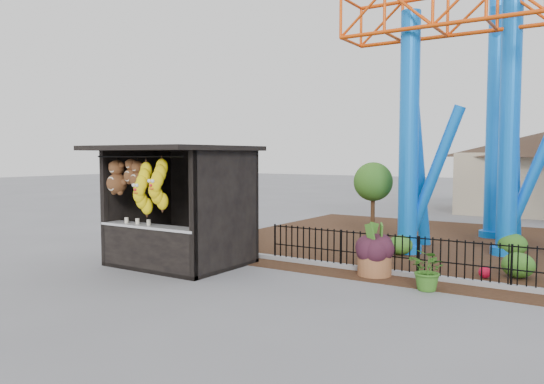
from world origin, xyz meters
The scene contains 9 objects.
ground centered at (0.00, 0.00, 0.00)m, with size 120.00×120.00×0.00m, color slate.
mulch_bed centered at (4.00, 8.00, 0.01)m, with size 18.00×12.00×0.02m, color #331E11.
curb centered at (4.00, 3.00, 0.06)m, with size 18.00×0.18×0.12m, color gray.
prize_booth centered at (-3.02, 0.91, 1.53)m, with size 3.50×3.40×3.12m.
picket_fence centered at (4.90, 3.00, 0.50)m, with size 12.20×0.06×1.00m, color black, non-canonical shape.
terracotta_planter centered at (1.82, 2.70, 0.27)m, with size 0.81×0.81×0.54m, color #975C37.
planter_foliage centered at (1.82, 2.70, 0.86)m, with size 0.70×0.70×0.64m, color #31131F.
potted_plant centered at (3.34, 2.00, 0.45)m, with size 0.81×0.70×0.90m, color #295519.
landscaping centered at (4.83, 5.72, 0.30)m, with size 8.04×3.87×0.65m.
Camera 1 is at (6.60, -9.12, 2.89)m, focal length 35.00 mm.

